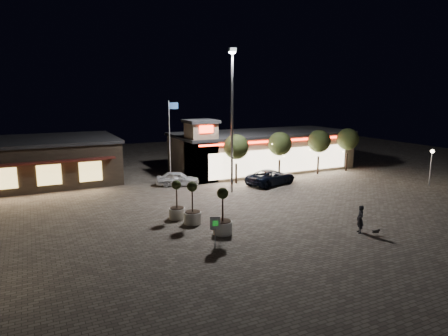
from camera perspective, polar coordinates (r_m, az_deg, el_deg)
name	(u,v)px	position (r m, az deg, el deg)	size (l,w,h in m)	color
ground	(259,222)	(27.89, 4.99, -7.62)	(90.00, 90.00, 0.00)	#6E6459
retail_building	(259,151)	(45.38, 5.08, 2.50)	(20.40, 8.40, 6.10)	tan
restaurant_building	(29,161)	(43.11, -26.06, 0.90)	(16.40, 11.00, 4.30)	#382D23
floodlight_pole	(232,113)	(34.44, 1.17, 7.90)	(0.60, 0.40, 12.38)	gray
flagpole	(171,136)	(37.73, -7.65, 4.61)	(0.95, 0.10, 8.00)	white
lamp_post_east	(431,160)	(42.22, 27.52, 0.99)	(0.36, 0.36, 3.48)	gray
string_tree_a	(236,147)	(38.35, 1.76, 3.02)	(2.42, 2.42, 4.79)	#332319
string_tree_b	(280,144)	(40.90, 7.99, 3.42)	(2.42, 2.42, 4.79)	#332319
string_tree_c	(319,141)	(43.87, 13.43, 3.74)	(2.42, 2.42, 4.79)	#332319
string_tree_d	(348,139)	(46.50, 17.26, 3.94)	(2.42, 2.42, 4.79)	#332319
pickup_truck	(271,177)	(38.53, 6.73, -1.29)	(2.44, 5.28, 1.47)	black
white_sedan	(178,179)	(38.05, -6.61, -1.52)	(1.62, 4.02, 1.37)	silver
pedestrian	(360,219)	(26.84, 18.87, -6.94)	(0.65, 0.43, 1.78)	black
dog	(376,231)	(26.97, 20.95, -8.37)	(0.53, 0.28, 0.28)	#59514C
planter_left	(177,207)	(28.34, -6.74, -5.53)	(1.13, 1.13, 2.78)	silver
planter_mid	(223,220)	(25.24, -0.19, -7.39)	(1.22, 1.22, 2.99)	silver
planter_right	(193,211)	(27.23, -4.52, -6.08)	(1.19, 1.19, 2.92)	silver
valet_sign	(215,226)	(23.15, -1.27, -8.25)	(0.57, 0.27, 1.80)	gray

